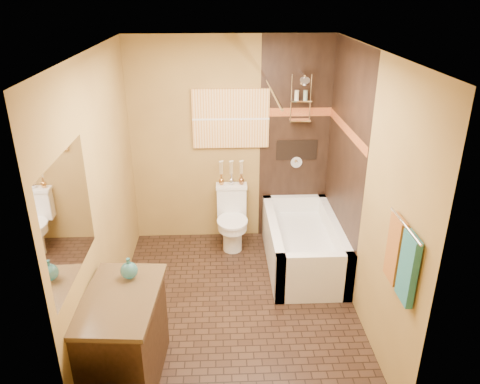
{
  "coord_description": "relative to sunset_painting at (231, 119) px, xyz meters",
  "views": [
    {
      "loc": [
        -0.13,
        -3.87,
        2.98
      ],
      "look_at": [
        0.06,
        0.4,
        1.09
      ],
      "focal_mm": 35.0,
      "sensor_mm": 36.0,
      "label": 1
    }
  ],
  "objects": [
    {
      "name": "towel_bar",
      "position": [
        1.15,
        -2.53,
        -0.1
      ],
      "size": [
        0.02,
        0.55,
        0.02
      ],
      "primitive_type": "cylinder",
      "rotation": [
        1.57,
        0.0,
        0.0
      ],
      "color": "silver",
      "rests_on": "wall_right"
    },
    {
      "name": "shower_fixtures",
      "position": [
        0.8,
        -0.1,
        0.12
      ],
      "size": [
        0.24,
        0.33,
        1.16
      ],
      "color": "silver",
      "rests_on": "floor"
    },
    {
      "name": "wall_front",
      "position": [
        -0.0,
        -2.98,
        -0.3
      ],
      "size": [
        2.4,
        0.02,
        2.5
      ],
      "primitive_type": "cube",
      "color": "#A68540",
      "rests_on": "floor"
    },
    {
      "name": "towel_rust",
      "position": [
        1.16,
        -2.4,
        -0.37
      ],
      "size": [
        0.05,
        0.22,
        0.52
      ],
      "primitive_type": "cube",
      "color": "#99621B",
      "rests_on": "towel_bar"
    },
    {
      "name": "floor",
      "position": [
        -0.0,
        -1.48,
        -1.55
      ],
      "size": [
        3.0,
        3.0,
        0.0
      ],
      "primitive_type": "plane",
      "color": "black",
      "rests_on": "ground"
    },
    {
      "name": "mosaic_band_back",
      "position": [
        0.77,
        0.0,
        0.07
      ],
      "size": [
        0.85,
        0.01,
        0.1
      ],
      "primitive_type": "cube",
      "color": "#9C331C",
      "rests_on": "alcove_tile_back"
    },
    {
      "name": "alcove_tile_back",
      "position": [
        0.77,
        0.01,
        -0.3
      ],
      "size": [
        0.85,
        0.01,
        2.5
      ],
      "primitive_type": "cube",
      "color": "black",
      "rests_on": "wall_back"
    },
    {
      "name": "teal_bottle",
      "position": [
        -0.88,
        -2.15,
        -0.64
      ],
      "size": [
        0.17,
        0.17,
        0.22
      ],
      "primitive_type": null,
      "rotation": [
        0.0,
        0.0,
        -0.2
      ],
      "color": "#256C70",
      "rests_on": "vanity"
    },
    {
      "name": "curtain_rod",
      "position": [
        0.4,
        -0.73,
        0.47
      ],
      "size": [
        0.03,
        1.55,
        0.03
      ],
      "primitive_type": "cylinder",
      "rotation": [
        1.57,
        0.0,
        0.0
      ],
      "color": "silver",
      "rests_on": "wall_back"
    },
    {
      "name": "wall_left",
      "position": [
        -1.2,
        -1.48,
        -0.3
      ],
      "size": [
        0.02,
        3.0,
        2.5
      ],
      "primitive_type": "cube",
      "color": "#A68540",
      "rests_on": "floor"
    },
    {
      "name": "vanity_mirror",
      "position": [
        -1.19,
        -2.39,
        -0.05
      ],
      "size": [
        0.01,
        1.0,
        0.9
      ],
      "primitive_type": "cube",
      "color": "white",
      "rests_on": "wall_left"
    },
    {
      "name": "ceiling",
      "position": [
        -0.0,
        -1.48,
        0.95
      ],
      "size": [
        3.0,
        3.0,
        0.0
      ],
      "primitive_type": "plane",
      "color": "silver",
      "rests_on": "wall_back"
    },
    {
      "name": "toilet",
      "position": [
        -0.0,
        -0.25,
        -1.17
      ],
      "size": [
        0.38,
        0.56,
        0.75
      ],
      "rotation": [
        0.0,
        0.0,
        -0.01
      ],
      "color": "white",
      "rests_on": "floor"
    },
    {
      "name": "sunset_painting",
      "position": [
        0.0,
        0.0,
        0.0
      ],
      "size": [
        0.9,
        0.04,
        0.7
      ],
      "primitive_type": "cube",
      "color": "orange",
      "rests_on": "wall_back"
    },
    {
      "name": "wall_back",
      "position": [
        -0.0,
        0.02,
        -0.3
      ],
      "size": [
        2.4,
        0.02,
        2.5
      ],
      "primitive_type": "cube",
      "color": "#A68540",
      "rests_on": "floor"
    },
    {
      "name": "bud_vases",
      "position": [
        -0.0,
        -0.09,
        -0.64
      ],
      "size": [
        0.31,
        0.06,
        0.3
      ],
      "color": "#BE813B",
      "rests_on": "toilet"
    },
    {
      "name": "bathtub",
      "position": [
        0.8,
        -0.73,
        -1.33
      ],
      "size": [
        0.8,
        1.5,
        0.55
      ],
      "color": "white",
      "rests_on": "floor"
    },
    {
      "name": "mosaic_band_right",
      "position": [
        1.18,
        -0.73,
        0.07
      ],
      "size": [
        0.01,
        1.5,
        0.1
      ],
      "primitive_type": "cube",
      "color": "#9C331C",
      "rests_on": "alcove_tile_right"
    },
    {
      "name": "alcove_tile_right",
      "position": [
        1.19,
        -0.73,
        -0.3
      ],
      "size": [
        0.01,
        1.5,
        2.5
      ],
      "primitive_type": "cube",
      "color": "black",
      "rests_on": "wall_right"
    },
    {
      "name": "wall_right",
      "position": [
        1.2,
        -1.48,
        -0.3
      ],
      "size": [
        0.02,
        3.0,
        2.5
      ],
      "primitive_type": "cube",
      "color": "#A68540",
      "rests_on": "floor"
    },
    {
      "name": "vanity",
      "position": [
        -0.93,
        -2.39,
        -1.14
      ],
      "size": [
        0.63,
        0.97,
        0.82
      ],
      "rotation": [
        0.0,
        0.0,
        -0.08
      ],
      "color": "black",
      "rests_on": "floor"
    },
    {
      "name": "alcove_niche",
      "position": [
        0.8,
        0.01,
        -0.4
      ],
      "size": [
        0.5,
        0.01,
        0.25
      ],
      "primitive_type": "cube",
      "color": "black",
      "rests_on": "alcove_tile_back"
    },
    {
      "name": "towel_teal",
      "position": [
        1.16,
        -2.66,
        -0.37
      ],
      "size": [
        0.05,
        0.22,
        0.52
      ],
      "primitive_type": "cube",
      "color": "#216A6E",
      "rests_on": "towel_bar"
    }
  ]
}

